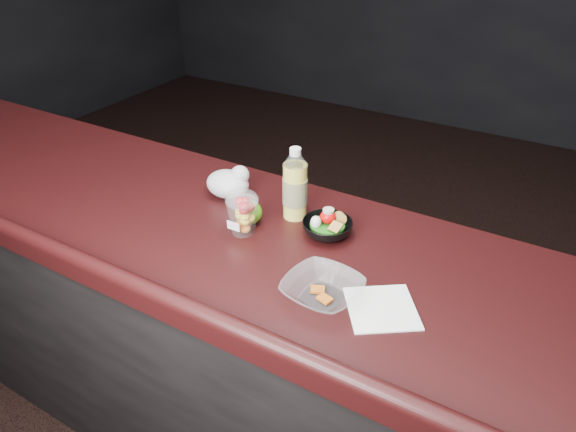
# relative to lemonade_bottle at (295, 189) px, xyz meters

# --- Properties ---
(counter) EXTENTS (4.06, 0.71, 1.02)m
(counter) POSITION_rel_lemonade_bottle_xyz_m (-0.03, -0.15, -0.60)
(counter) COLOR black
(counter) RESTS_ON ground
(lemonade_bottle) EXTENTS (0.08, 0.08, 0.23)m
(lemonade_bottle) POSITION_rel_lemonade_bottle_xyz_m (0.00, 0.00, 0.00)
(lemonade_bottle) COLOR yellow
(lemonade_bottle) RESTS_ON counter
(fruit_cup) EXTENTS (0.10, 0.10, 0.14)m
(fruit_cup) POSITION_rel_lemonade_bottle_xyz_m (-0.09, -0.15, -0.03)
(fruit_cup) COLOR white
(fruit_cup) RESTS_ON counter
(green_apple) EXTENTS (0.08, 0.08, 0.08)m
(green_apple) POSITION_rel_lemonade_bottle_xyz_m (-0.10, -0.10, -0.06)
(green_apple) COLOR #38740D
(green_apple) RESTS_ON counter
(plastic_bag) EXTENTS (0.15, 0.12, 0.11)m
(plastic_bag) POSITION_rel_lemonade_bottle_xyz_m (-0.25, 0.00, -0.05)
(plastic_bag) COLOR silver
(plastic_bag) RESTS_ON counter
(snack_bowl) EXTENTS (0.19, 0.19, 0.08)m
(snack_bowl) POSITION_rel_lemonade_bottle_xyz_m (0.13, -0.04, -0.07)
(snack_bowl) COLOR black
(snack_bowl) RESTS_ON counter
(takeout_bowl) EXTENTS (0.21, 0.21, 0.05)m
(takeout_bowl) POSITION_rel_lemonade_bottle_xyz_m (0.24, -0.29, -0.07)
(takeout_bowl) COLOR silver
(takeout_bowl) RESTS_ON counter
(paper_napkin) EXTENTS (0.22, 0.22, 0.00)m
(paper_napkin) POSITION_rel_lemonade_bottle_xyz_m (0.38, -0.26, -0.09)
(paper_napkin) COLOR white
(paper_napkin) RESTS_ON counter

